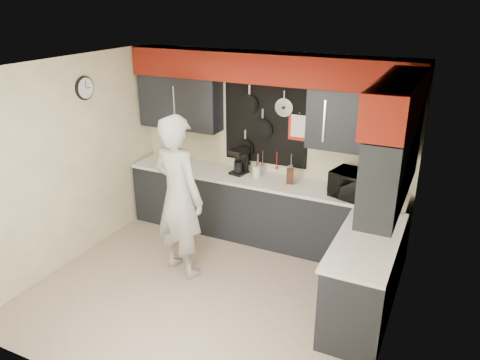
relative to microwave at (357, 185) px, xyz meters
The scene contains 10 objects.
ground 2.19m from the microwave, 134.60° to the right, with size 4.00×4.00×0.00m, color tan.
back_wall_assembly 1.63m from the microwave, 169.38° to the left, with size 4.00×0.36×2.60m.
right_wall_assembly 1.48m from the microwave, 64.48° to the right, with size 0.36×3.50×2.60m.
left_wall_assembly 3.59m from the microwave, 158.12° to the right, with size 0.05×3.50×2.60m.
base_cabinets 1.08m from the microwave, 165.25° to the right, with size 3.95×2.20×0.92m.
microwave is the anchor object (origin of this frame).
knife_block 0.91m from the microwave, behind, with size 0.09×0.09×0.21m, color #3B1C13.
utensil_crock 1.42m from the microwave, behind, with size 0.11×0.11×0.15m, color silver.
coffee_maker 1.69m from the microwave, behind, with size 0.24×0.28×0.36m.
person 2.18m from the microwave, 149.39° to the right, with size 0.74×0.49×2.03m, color #A8A9A6.
Camera 1 is at (2.33, -4.08, 3.28)m, focal length 35.00 mm.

